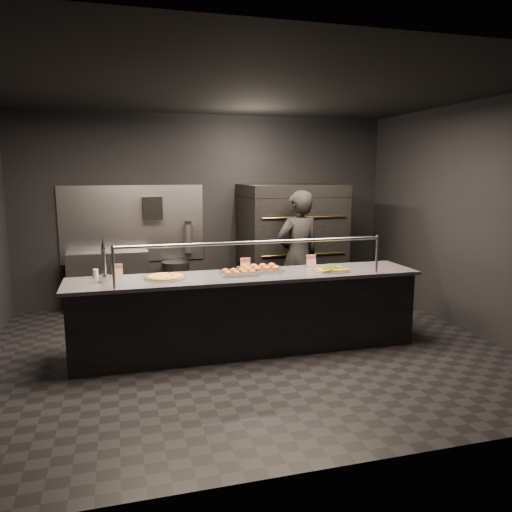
{
  "coord_description": "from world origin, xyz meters",
  "views": [
    {
      "loc": [
        -1.45,
        -5.51,
        2.1
      ],
      "look_at": [
        0.16,
        0.2,
        1.1
      ],
      "focal_mm": 35.0,
      "sensor_mm": 36.0,
      "label": 1
    }
  ],
  "objects_px": {
    "prep_shelf": "(109,281)",
    "fire_extinguisher": "(188,238)",
    "round_pizza": "(165,277)",
    "towel_dispenser": "(152,208)",
    "service_counter": "(248,312)",
    "worker": "(298,256)",
    "beer_tap": "(104,269)",
    "trash_bin": "(176,284)",
    "slider_tray_a": "(239,272)",
    "square_pizza": "(331,269)",
    "slider_tray_b": "(260,269)",
    "pizza_oven": "(290,244)"
  },
  "relations": [
    {
      "from": "prep_shelf",
      "to": "fire_extinguisher",
      "type": "bearing_deg",
      "value": 3.66
    },
    {
      "from": "round_pizza",
      "to": "towel_dispenser",
      "type": "bearing_deg",
      "value": 88.78
    },
    {
      "from": "service_counter",
      "to": "worker",
      "type": "relative_size",
      "value": 2.21
    },
    {
      "from": "service_counter",
      "to": "towel_dispenser",
      "type": "height_order",
      "value": "towel_dispenser"
    },
    {
      "from": "beer_tap",
      "to": "trash_bin",
      "type": "distance_m",
      "value": 2.51
    },
    {
      "from": "beer_tap",
      "to": "round_pizza",
      "type": "height_order",
      "value": "beer_tap"
    },
    {
      "from": "towel_dispenser",
      "to": "fire_extinguisher",
      "type": "distance_m",
      "value": 0.74
    },
    {
      "from": "slider_tray_a",
      "to": "square_pizza",
      "type": "bearing_deg",
      "value": -4.16
    },
    {
      "from": "towel_dispenser",
      "to": "worker",
      "type": "relative_size",
      "value": 0.19
    },
    {
      "from": "fire_extinguisher",
      "to": "worker",
      "type": "bearing_deg",
      "value": -46.03
    },
    {
      "from": "worker",
      "to": "round_pizza",
      "type": "bearing_deg",
      "value": 13.49
    },
    {
      "from": "fire_extinguisher",
      "to": "slider_tray_b",
      "type": "relative_size",
      "value": 0.86
    },
    {
      "from": "pizza_oven",
      "to": "round_pizza",
      "type": "xyz_separation_m",
      "value": [
        -2.15,
        -1.85,
        -0.03
      ]
    },
    {
      "from": "slider_tray_b",
      "to": "worker",
      "type": "distance_m",
      "value": 1.17
    },
    {
      "from": "square_pizza",
      "to": "worker",
      "type": "xyz_separation_m",
      "value": [
        -0.03,
        1.06,
        -0.01
      ]
    },
    {
      "from": "prep_shelf",
      "to": "square_pizza",
      "type": "relative_size",
      "value": 2.74
    },
    {
      "from": "slider_tray_a",
      "to": "slider_tray_b",
      "type": "distance_m",
      "value": 0.32
    },
    {
      "from": "pizza_oven",
      "to": "square_pizza",
      "type": "height_order",
      "value": "pizza_oven"
    },
    {
      "from": "service_counter",
      "to": "beer_tap",
      "type": "xyz_separation_m",
      "value": [
        -1.6,
        0.04,
        0.6
      ]
    },
    {
      "from": "pizza_oven",
      "to": "trash_bin",
      "type": "xyz_separation_m",
      "value": [
        -1.79,
        0.32,
        -0.61
      ]
    },
    {
      "from": "pizza_oven",
      "to": "towel_dispenser",
      "type": "relative_size",
      "value": 5.46
    },
    {
      "from": "towel_dispenser",
      "to": "slider_tray_a",
      "type": "bearing_deg",
      "value": -71.3
    },
    {
      "from": "slider_tray_b",
      "to": "slider_tray_a",
      "type": "bearing_deg",
      "value": -157.36
    },
    {
      "from": "round_pizza",
      "to": "slider_tray_b",
      "type": "bearing_deg",
      "value": 4.92
    },
    {
      "from": "pizza_oven",
      "to": "trash_bin",
      "type": "bearing_deg",
      "value": 169.83
    },
    {
      "from": "pizza_oven",
      "to": "square_pizza",
      "type": "relative_size",
      "value": 4.36
    },
    {
      "from": "beer_tap",
      "to": "square_pizza",
      "type": "distance_m",
      "value": 2.63
    },
    {
      "from": "prep_shelf",
      "to": "slider_tray_a",
      "type": "height_order",
      "value": "slider_tray_a"
    },
    {
      "from": "fire_extinguisher",
      "to": "round_pizza",
      "type": "relative_size",
      "value": 1.08
    },
    {
      "from": "service_counter",
      "to": "slider_tray_a",
      "type": "distance_m",
      "value": 0.49
    },
    {
      "from": "beer_tap",
      "to": "trash_bin",
      "type": "height_order",
      "value": "beer_tap"
    },
    {
      "from": "pizza_oven",
      "to": "slider_tray_a",
      "type": "relative_size",
      "value": 4.51
    },
    {
      "from": "prep_shelf",
      "to": "square_pizza",
      "type": "height_order",
      "value": "square_pizza"
    },
    {
      "from": "slider_tray_a",
      "to": "worker",
      "type": "distance_m",
      "value": 1.47
    },
    {
      "from": "towel_dispenser",
      "to": "fire_extinguisher",
      "type": "xyz_separation_m",
      "value": [
        0.55,
        0.01,
        -0.49
      ]
    },
    {
      "from": "pizza_oven",
      "to": "beer_tap",
      "type": "distance_m",
      "value": 3.36
    },
    {
      "from": "pizza_oven",
      "to": "slider_tray_b",
      "type": "xyz_separation_m",
      "value": [
        -1.01,
        -1.75,
        -0.02
      ]
    },
    {
      "from": "towel_dispenser",
      "to": "square_pizza",
      "type": "bearing_deg",
      "value": -51.79
    },
    {
      "from": "prep_shelf",
      "to": "worker",
      "type": "xyz_separation_m",
      "value": [
        2.6,
        -1.32,
        0.48
      ]
    },
    {
      "from": "round_pizza",
      "to": "worker",
      "type": "bearing_deg",
      "value": 26.08
    },
    {
      "from": "square_pizza",
      "to": "fire_extinguisher",
      "type": "bearing_deg",
      "value": 119.24
    },
    {
      "from": "pizza_oven",
      "to": "fire_extinguisher",
      "type": "xyz_separation_m",
      "value": [
        -1.55,
        0.5,
        0.09
      ]
    },
    {
      "from": "service_counter",
      "to": "beer_tap",
      "type": "bearing_deg",
      "value": 178.58
    },
    {
      "from": "prep_shelf",
      "to": "slider_tray_b",
      "type": "relative_size",
      "value": 2.04
    },
    {
      "from": "worker",
      "to": "trash_bin",
      "type": "bearing_deg",
      "value": -50.12
    },
    {
      "from": "service_counter",
      "to": "slider_tray_a",
      "type": "xyz_separation_m",
      "value": [
        -0.1,
        0.03,
        0.48
      ]
    },
    {
      "from": "towel_dispenser",
      "to": "square_pizza",
      "type": "distance_m",
      "value": 3.17
    },
    {
      "from": "round_pizza",
      "to": "pizza_oven",
      "type": "bearing_deg",
      "value": 40.69
    },
    {
      "from": "square_pizza",
      "to": "worker",
      "type": "distance_m",
      "value": 1.06
    },
    {
      "from": "round_pizza",
      "to": "trash_bin",
      "type": "xyz_separation_m",
      "value": [
        0.36,
        2.17,
        -0.58
      ]
    }
  ]
}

